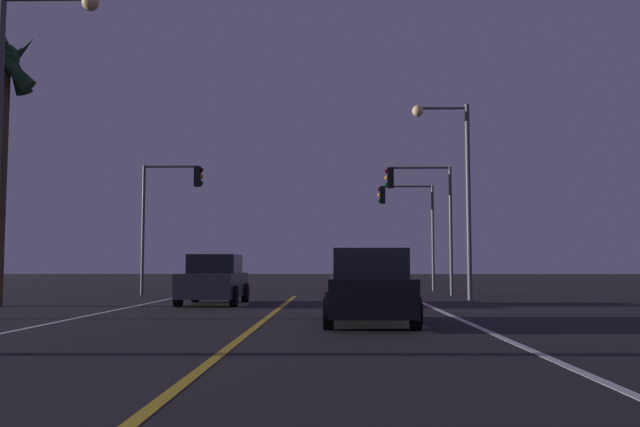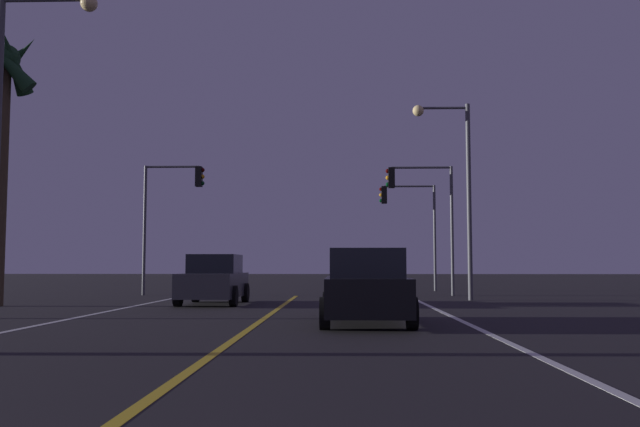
{
  "view_description": "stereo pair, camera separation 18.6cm",
  "coord_description": "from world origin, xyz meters",
  "px_view_note": "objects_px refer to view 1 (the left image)",
  "views": [
    {
      "loc": [
        1.73,
        -0.94,
        1.34
      ],
      "look_at": [
        1.19,
        23.05,
        3.16
      ],
      "focal_mm": 38.06,
      "sensor_mm": 36.0,
      "label": 1
    },
    {
      "loc": [
        1.91,
        -0.94,
        1.34
      ],
      "look_at": [
        1.19,
        23.05,
        3.16
      ],
      "focal_mm": 38.06,
      "sensor_mm": 36.0,
      "label": 2
    }
  ],
  "objects_px": {
    "street_lamp_right_far": "(455,174)",
    "traffic_light_near_right": "(420,200)",
    "car_lead_same_lane": "(369,288)",
    "car_oncoming": "(214,280)",
    "traffic_light_far_right": "(407,213)",
    "palm_tree_left_mid": "(5,85)",
    "street_lamp_left_mid": "(22,110)",
    "traffic_light_near_left": "(171,200)"
  },
  "relations": [
    {
      "from": "car_lead_same_lane",
      "to": "street_lamp_left_mid",
      "type": "bearing_deg",
      "value": 80.73
    },
    {
      "from": "car_oncoming",
      "to": "palm_tree_left_mid",
      "type": "bearing_deg",
      "value": -79.14
    },
    {
      "from": "car_lead_same_lane",
      "to": "street_lamp_right_far",
      "type": "xyz_separation_m",
      "value": [
        3.85,
        10.62,
        4.02
      ]
    },
    {
      "from": "car_oncoming",
      "to": "traffic_light_near_right",
      "type": "xyz_separation_m",
      "value": [
        7.9,
        6.75,
        3.39
      ]
    },
    {
      "from": "traffic_light_near_left",
      "to": "street_lamp_left_mid",
      "type": "height_order",
      "value": "street_lamp_left_mid"
    },
    {
      "from": "traffic_light_far_right",
      "to": "street_lamp_left_mid",
      "type": "relative_size",
      "value": 0.66
    },
    {
      "from": "car_oncoming",
      "to": "street_lamp_right_far",
      "type": "height_order",
      "value": "street_lamp_right_far"
    },
    {
      "from": "car_oncoming",
      "to": "street_lamp_left_mid",
      "type": "distance_m",
      "value": 8.66
    },
    {
      "from": "traffic_light_far_right",
      "to": "palm_tree_left_mid",
      "type": "height_order",
      "value": "palm_tree_left_mid"
    },
    {
      "from": "car_lead_same_lane",
      "to": "car_oncoming",
      "type": "xyz_separation_m",
      "value": [
        -4.91,
        7.77,
        0.0
      ]
    },
    {
      "from": "car_lead_same_lane",
      "to": "traffic_light_far_right",
      "type": "height_order",
      "value": "traffic_light_far_right"
    },
    {
      "from": "traffic_light_near_left",
      "to": "street_lamp_left_mid",
      "type": "relative_size",
      "value": 0.69
    },
    {
      "from": "traffic_light_far_right",
      "to": "street_lamp_right_far",
      "type": "height_order",
      "value": "street_lamp_right_far"
    },
    {
      "from": "car_lead_same_lane",
      "to": "traffic_light_near_left",
      "type": "relative_size",
      "value": 0.74
    },
    {
      "from": "traffic_light_far_right",
      "to": "street_lamp_left_mid",
      "type": "height_order",
      "value": "street_lamp_left_mid"
    },
    {
      "from": "palm_tree_left_mid",
      "to": "traffic_light_far_right",
      "type": "bearing_deg",
      "value": 42.63
    },
    {
      "from": "street_lamp_left_mid",
      "to": "street_lamp_right_far",
      "type": "xyz_separation_m",
      "value": [
        12.62,
        9.19,
        -0.45
      ]
    },
    {
      "from": "traffic_light_near_left",
      "to": "car_oncoming",
      "type": "bearing_deg",
      "value": -64.74
    },
    {
      "from": "traffic_light_near_right",
      "to": "street_lamp_right_far",
      "type": "height_order",
      "value": "street_lamp_right_far"
    },
    {
      "from": "car_oncoming",
      "to": "street_lamp_left_mid",
      "type": "xyz_separation_m",
      "value": [
        -3.86,
        -6.34,
        4.47
      ]
    },
    {
      "from": "street_lamp_right_far",
      "to": "car_oncoming",
      "type": "bearing_deg",
      "value": 18.02
    },
    {
      "from": "traffic_light_far_right",
      "to": "traffic_light_near_right",
      "type": "bearing_deg",
      "value": 90.07
    },
    {
      "from": "street_lamp_left_mid",
      "to": "street_lamp_right_far",
      "type": "distance_m",
      "value": 15.61
    },
    {
      "from": "street_lamp_left_mid",
      "to": "street_lamp_right_far",
      "type": "relative_size",
      "value": 1.1
    },
    {
      "from": "car_lead_same_lane",
      "to": "traffic_light_far_right",
      "type": "distance_m",
      "value": 20.5
    },
    {
      "from": "traffic_light_far_right",
      "to": "palm_tree_left_mid",
      "type": "distance_m",
      "value": 20.28
    },
    {
      "from": "traffic_light_far_right",
      "to": "street_lamp_right_far",
      "type": "xyz_separation_m",
      "value": [
        0.87,
        -9.4,
        0.77
      ]
    },
    {
      "from": "street_lamp_left_mid",
      "to": "palm_tree_left_mid",
      "type": "xyz_separation_m",
      "value": [
        -2.99,
        5.02,
        2.0
      ]
    },
    {
      "from": "car_lead_same_lane",
      "to": "traffic_light_near_right",
      "type": "xyz_separation_m",
      "value": [
        2.99,
        14.52,
        3.39
      ]
    },
    {
      "from": "car_oncoming",
      "to": "traffic_light_near_right",
      "type": "distance_m",
      "value": 10.93
    },
    {
      "from": "car_oncoming",
      "to": "traffic_light_near_left",
      "type": "distance_m",
      "value": 8.21
    },
    {
      "from": "car_lead_same_lane",
      "to": "street_lamp_right_far",
      "type": "bearing_deg",
      "value": -19.94
    },
    {
      "from": "palm_tree_left_mid",
      "to": "street_lamp_left_mid",
      "type": "bearing_deg",
      "value": -59.28
    },
    {
      "from": "traffic_light_near_right",
      "to": "traffic_light_near_left",
      "type": "bearing_deg",
      "value": 0.0
    },
    {
      "from": "street_lamp_right_far",
      "to": "traffic_light_near_right",
      "type": "bearing_deg",
      "value": -77.54
    },
    {
      "from": "street_lamp_left_mid",
      "to": "palm_tree_left_mid",
      "type": "relative_size",
      "value": 0.91
    },
    {
      "from": "car_oncoming",
      "to": "traffic_light_far_right",
      "type": "relative_size",
      "value": 0.78
    },
    {
      "from": "street_lamp_left_mid",
      "to": "palm_tree_left_mid",
      "type": "distance_m",
      "value": 6.18
    },
    {
      "from": "traffic_light_near_left",
      "to": "traffic_light_far_right",
      "type": "distance_m",
      "value": 12.37
    },
    {
      "from": "traffic_light_near_right",
      "to": "street_lamp_right_far",
      "type": "distance_m",
      "value": 4.04
    },
    {
      "from": "car_oncoming",
      "to": "traffic_light_near_right",
      "type": "relative_size",
      "value": 0.75
    },
    {
      "from": "car_lead_same_lane",
      "to": "street_lamp_right_far",
      "type": "height_order",
      "value": "street_lamp_right_far"
    }
  ]
}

